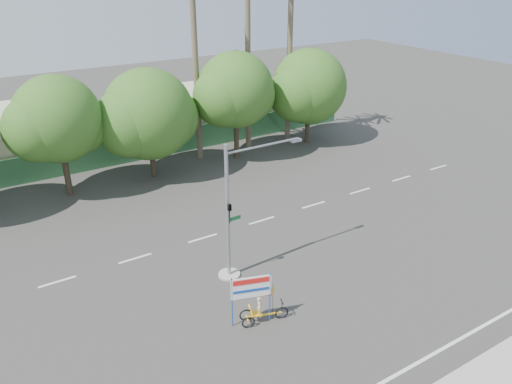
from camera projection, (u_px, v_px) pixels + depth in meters
ground at (318, 301)px, 23.27m from camera, size 120.00×120.00×0.00m
fence at (149, 146)px, 39.34m from camera, size 38.00×0.08×2.00m
building_left at (0, 141)px, 37.59m from camera, size 12.00×8.00×4.00m
building_right at (212, 109)px, 46.28m from camera, size 14.00×8.00×3.60m
tree_left at (57, 122)px, 31.55m from camera, size 6.66×5.60×8.07m
tree_center at (148, 117)px, 34.68m from camera, size 7.62×6.40×7.85m
tree_right at (235, 93)px, 37.70m from camera, size 6.90×5.80×8.36m
tree_far_right at (308, 89)px, 41.30m from camera, size 7.38×6.20×7.94m
palm_tall at (248, 17)px, 37.60m from camera, size 3.73×3.79×17.45m
palm_mid at (290, 28)px, 39.96m from camera, size 3.73×3.79×15.45m
palm_short at (195, 43)px, 36.13m from camera, size 3.73×3.79×14.45m
traffic_signal at (234, 223)px, 24.03m from camera, size 4.72×1.10×7.00m
trike_billboard at (257, 303)px, 21.49m from camera, size 2.47×1.06×2.53m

